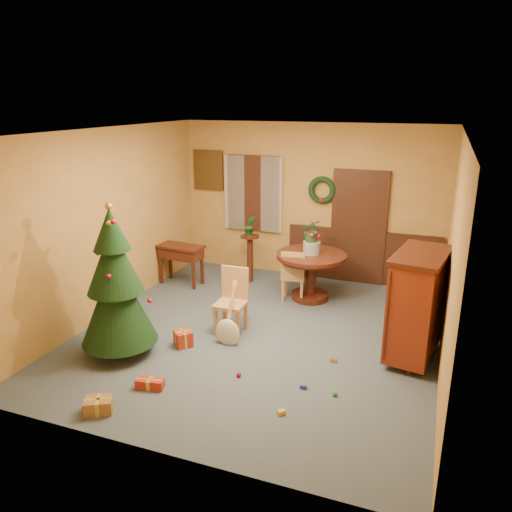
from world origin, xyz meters
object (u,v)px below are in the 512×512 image
at_px(christmas_tree, 116,285).
at_px(sideboard, 417,303).
at_px(dining_table, 311,268).
at_px(chair_near, 233,298).
at_px(writing_desk, 181,255).

bearing_deg(christmas_tree, sideboard, 18.62).
distance_m(dining_table, chair_near, 1.77).
bearing_deg(chair_near, sideboard, 2.00).
bearing_deg(sideboard, christmas_tree, -161.38).
height_order(dining_table, chair_near, chair_near).
height_order(chair_near, sideboard, sideboard).
bearing_deg(writing_desk, christmas_tree, -79.31).
height_order(christmas_tree, writing_desk, christmas_tree).
xyz_separation_m(writing_desk, sideboard, (4.21, -1.38, 0.23)).
bearing_deg(dining_table, writing_desk, -177.28).
bearing_deg(dining_table, christmas_tree, -125.00).
height_order(dining_table, christmas_tree, christmas_tree).
xyz_separation_m(dining_table, chair_near, (-0.77, -1.59, -0.05)).
distance_m(chair_near, writing_desk, 2.22).
bearing_deg(chair_near, dining_table, 64.18).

